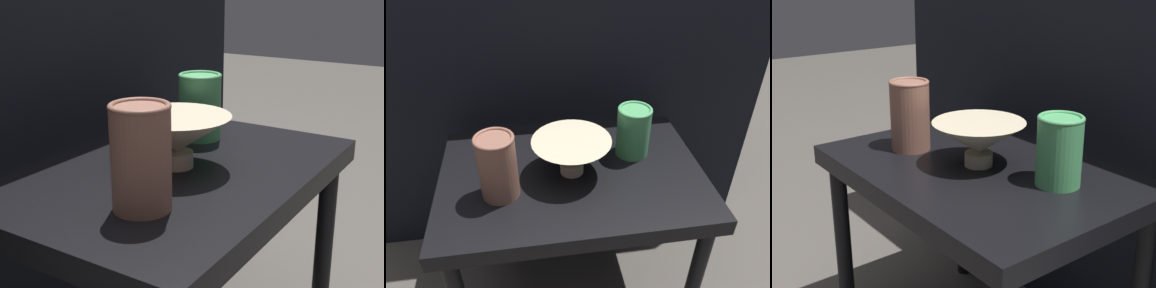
# 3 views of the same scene
# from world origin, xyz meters

# --- Properties ---
(table) EXTENTS (0.62, 0.42, 0.45)m
(table) POSITION_xyz_m (0.00, 0.00, 0.39)
(table) COLOR black
(table) RESTS_ON ground_plane
(couch_backdrop) EXTENTS (1.25, 0.50, 0.89)m
(couch_backdrop) POSITION_xyz_m (0.00, 0.51, 0.45)
(couch_backdrop) COLOR black
(couch_backdrop) RESTS_ON ground_plane
(bowl) EXTENTS (0.18, 0.18, 0.09)m
(bowl) POSITION_xyz_m (-0.00, -0.00, 0.51)
(bowl) COLOR #C1B293
(bowl) RESTS_ON table
(vase_textured_left) EXTENTS (0.08, 0.08, 0.15)m
(vase_textured_left) POSITION_xyz_m (-0.16, -0.05, 0.53)
(vase_textured_left) COLOR brown
(vase_textured_left) RESTS_ON table
(vase_colorful_right) EXTENTS (0.08, 0.08, 0.13)m
(vase_colorful_right) POSITION_xyz_m (0.16, 0.05, 0.52)
(vase_colorful_right) COLOR #47995B
(vase_colorful_right) RESTS_ON table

